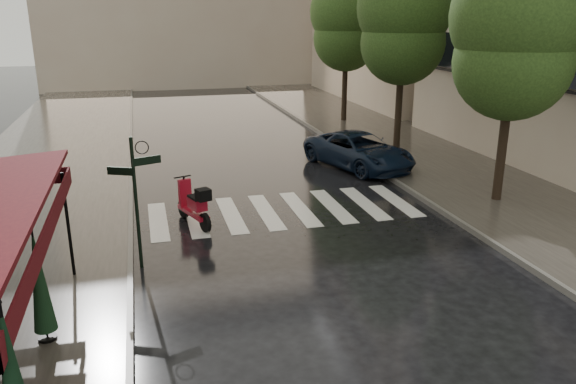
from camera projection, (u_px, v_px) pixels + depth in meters
name	position (u px, v px, depth m)	size (l,w,h in m)	color
ground	(210.00, 326.00, 10.62)	(120.00, 120.00, 0.00)	black
sidewalk_near	(45.00, 173.00, 20.55)	(6.00, 60.00, 0.12)	#38332D
sidewalk_far	(412.00, 149.00, 24.15)	(5.50, 60.00, 0.12)	#38332D
curb_near	(131.00, 167.00, 21.29)	(0.12, 60.00, 0.16)	#595651
curb_far	(351.00, 153.00, 23.46)	(0.12, 60.00, 0.16)	#595651
crosswalk	(283.00, 210.00, 16.86)	(7.85, 3.20, 0.01)	silver
signpost	(136.00, 193.00, 12.53)	(1.17, 0.29, 3.10)	black
tree_near	(517.00, 26.00, 15.94)	(3.80, 3.80, 7.99)	black
tree_mid	(404.00, 15.00, 22.28)	(3.80, 3.80, 8.34)	black
tree_far	(347.00, 17.00, 28.82)	(3.80, 3.80, 8.16)	black
scooter	(194.00, 205.00, 15.51)	(0.91, 1.84, 1.26)	black
parked_car	(359.00, 150.00, 21.38)	(2.20, 4.76, 1.32)	black
parasol_back	(39.00, 281.00, 9.64)	(0.40, 0.40, 2.13)	black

